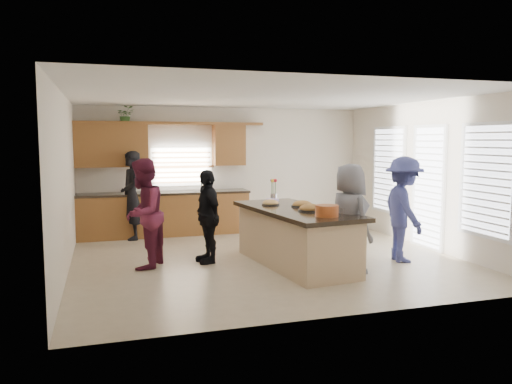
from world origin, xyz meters
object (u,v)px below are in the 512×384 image
object	(u,v)px
woman_left_mid	(143,214)
woman_right_front	(349,219)
salad_bowl	(327,210)
woman_left_front	(207,216)
woman_left_back	(132,195)
woman_right_back	(404,209)
island	(296,238)

from	to	relation	value
woman_left_mid	woman_right_front	bearing A→B (deg)	92.59
salad_bowl	woman_left_front	bearing A→B (deg)	133.39
woman_left_back	woman_right_front	xyz separation A→B (m)	(3.09, -3.71, -0.07)
woman_right_back	woman_right_front	size ratio (longest dim) A/B	1.05
salad_bowl	woman_right_back	distance (m)	1.86
island	woman_left_mid	world-z (taller)	woman_left_mid
island	woman_left_front	distance (m)	1.53
salad_bowl	woman_right_back	bearing A→B (deg)	20.69
woman_left_mid	woman_right_front	distance (m)	3.28
woman_left_mid	woman_left_back	bearing A→B (deg)	-154.00
woman_right_back	woman_right_front	world-z (taller)	woman_right_back
woman_left_back	woman_right_back	size ratio (longest dim) A/B	1.03
island	salad_bowl	bearing A→B (deg)	-89.32
salad_bowl	woman_left_mid	xyz separation A→B (m)	(-2.54, 1.49, -0.15)
woman_left_front	island	bearing A→B (deg)	56.99
woman_left_mid	woman_right_back	xyz separation A→B (m)	(4.28, -0.83, 0.01)
island	woman_left_mid	size ratio (longest dim) A/B	1.58
salad_bowl	woman_left_back	world-z (taller)	woman_left_back
woman_left_front	woman_right_front	distance (m)	2.37
salad_bowl	woman_left_front	distance (m)	2.16
woman_left_front	woman_right_back	world-z (taller)	woman_right_back
island	woman_right_front	bearing A→B (deg)	-54.34
woman_right_front	island	bearing A→B (deg)	32.12
island	salad_bowl	world-z (taller)	salad_bowl
salad_bowl	woman_right_front	bearing A→B (deg)	26.05
woman_left_mid	island	bearing A→B (deg)	101.65
woman_right_back	island	bearing A→B (deg)	92.80
island	woman_right_back	bearing A→B (deg)	-15.09
woman_left_back	woman_left_mid	size ratio (longest dim) A/B	1.04
salad_bowl	woman_left_mid	distance (m)	2.95
woman_left_front	woman_right_back	size ratio (longest dim) A/B	0.88
woman_left_mid	salad_bowl	bearing A→B (deg)	84.48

